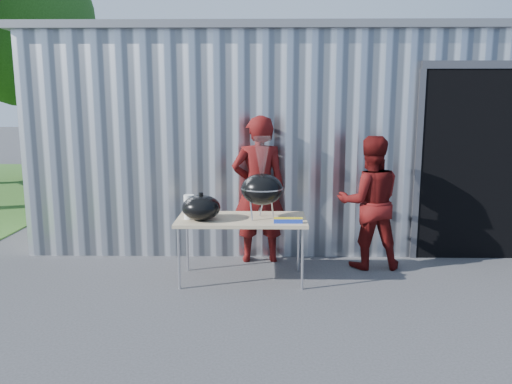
{
  "coord_description": "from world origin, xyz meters",
  "views": [
    {
      "loc": [
        0.02,
        -4.86,
        2.06
      ],
      "look_at": [
        -0.06,
        0.84,
        1.05
      ],
      "focal_mm": 35.0,
      "sensor_mm": 36.0,
      "label": 1
    }
  ],
  "objects_px": {
    "folding_table": "(242,221)",
    "kettle_grill": "(262,183)",
    "person_cook": "(259,190)",
    "person_bystander": "(370,202)"
  },
  "relations": [
    {
      "from": "folding_table",
      "to": "kettle_grill",
      "type": "distance_m",
      "value": 0.51
    },
    {
      "from": "folding_table",
      "to": "person_cook",
      "type": "xyz_separation_m",
      "value": [
        0.19,
        0.73,
        0.25
      ]
    },
    {
      "from": "person_cook",
      "to": "kettle_grill",
      "type": "bearing_deg",
      "value": 88.12
    },
    {
      "from": "kettle_grill",
      "to": "folding_table",
      "type": "bearing_deg",
      "value": 170.53
    },
    {
      "from": "folding_table",
      "to": "person_bystander",
      "type": "bearing_deg",
      "value": 17.73
    },
    {
      "from": "person_cook",
      "to": "person_bystander",
      "type": "xyz_separation_m",
      "value": [
        1.4,
        -0.23,
        -0.12
      ]
    },
    {
      "from": "kettle_grill",
      "to": "person_cook",
      "type": "distance_m",
      "value": 0.8
    },
    {
      "from": "person_cook",
      "to": "folding_table",
      "type": "bearing_deg",
      "value": 70.19
    },
    {
      "from": "folding_table",
      "to": "kettle_grill",
      "type": "bearing_deg",
      "value": -9.47
    },
    {
      "from": "folding_table",
      "to": "person_bystander",
      "type": "distance_m",
      "value": 1.67
    }
  ]
}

